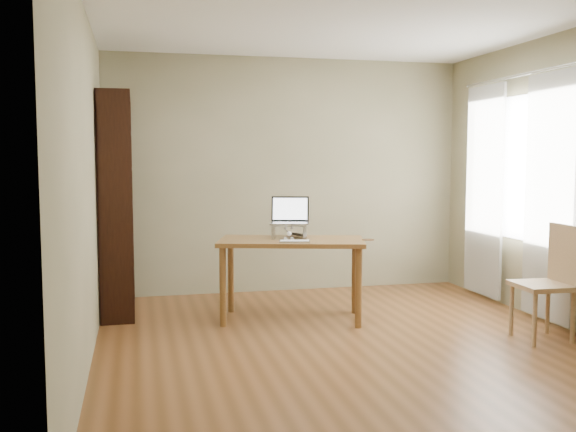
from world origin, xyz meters
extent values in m
cube|color=#593617|center=(0.00, 0.00, -0.01)|extent=(4.00, 4.50, 0.02)
cube|color=white|center=(0.00, 0.00, 2.61)|extent=(4.00, 4.50, 0.02)
cube|color=#76724F|center=(0.00, 2.26, 1.30)|extent=(4.00, 0.02, 2.60)
cube|color=#76724F|center=(0.00, -2.26, 1.30)|extent=(4.00, 0.02, 2.60)
cube|color=#76724F|center=(-2.01, 0.00, 1.30)|extent=(0.02, 4.50, 2.60)
cube|color=white|center=(1.98, 0.80, 1.40)|extent=(0.01, 1.80, 1.40)
cube|color=black|center=(-1.84, 1.12, 1.05)|extent=(0.30, 0.04, 2.10)
cube|color=black|center=(-1.84, 1.98, 1.05)|extent=(0.30, 0.04, 2.10)
cube|color=black|center=(-1.98, 1.55, 1.05)|extent=(0.02, 0.90, 2.10)
cube|color=black|center=(-1.84, 1.55, 0.03)|extent=(0.30, 0.84, 0.02)
cube|color=black|center=(-1.81, 1.55, 0.20)|extent=(0.20, 0.78, 0.28)
cube|color=black|center=(-1.84, 1.55, 0.37)|extent=(0.30, 0.84, 0.03)
cube|color=black|center=(-1.81, 1.55, 0.54)|extent=(0.20, 0.78, 0.28)
cube|color=black|center=(-1.84, 1.55, 0.71)|extent=(0.30, 0.84, 0.02)
cube|color=black|center=(-1.81, 1.55, 0.88)|extent=(0.20, 0.78, 0.28)
cube|color=black|center=(-1.84, 1.55, 1.05)|extent=(0.30, 0.84, 0.02)
cube|color=black|center=(-1.81, 1.55, 1.22)|extent=(0.20, 0.78, 0.28)
cube|color=black|center=(-1.84, 1.55, 1.39)|extent=(0.30, 0.84, 0.02)
cube|color=black|center=(-1.81, 1.55, 1.56)|extent=(0.20, 0.78, 0.28)
cube|color=black|center=(-1.84, 1.55, 1.73)|extent=(0.30, 0.84, 0.02)
cube|color=black|center=(-1.81, 1.55, 1.90)|extent=(0.20, 0.78, 0.28)
cube|color=black|center=(-1.84, 1.55, 2.07)|extent=(0.30, 0.84, 0.03)
cube|color=silver|center=(1.92, 0.25, 1.15)|extent=(0.03, 0.70, 2.20)
cube|color=silver|center=(1.92, 1.35, 1.15)|extent=(0.03, 0.70, 2.20)
cylinder|color=silver|center=(1.92, 0.80, 2.28)|extent=(0.03, 1.90, 0.03)
cube|color=brown|center=(-0.27, 0.94, 0.73)|extent=(1.45, 0.99, 0.04)
cylinder|color=brown|center=(-0.87, 1.21, 0.35)|extent=(0.06, 0.06, 0.71)
cylinder|color=brown|center=(0.33, 1.21, 0.35)|extent=(0.06, 0.06, 0.71)
cylinder|color=brown|center=(-0.87, 0.67, 0.35)|extent=(0.06, 0.06, 0.71)
cylinder|color=brown|center=(0.33, 0.67, 0.35)|extent=(0.06, 0.06, 0.71)
cube|color=silver|center=(-0.42, 1.02, 0.81)|extent=(0.03, 0.25, 0.12)
cube|color=silver|center=(-0.13, 1.02, 0.81)|extent=(0.03, 0.25, 0.12)
cube|color=silver|center=(-0.27, 1.02, 0.88)|extent=(0.32, 0.25, 0.01)
cube|color=silver|center=(-0.27, 1.02, 0.89)|extent=(0.41, 0.33, 0.02)
cube|color=black|center=(-0.27, 1.16, 1.01)|extent=(0.35, 0.15, 0.23)
cube|color=white|center=(-0.27, 1.15, 1.01)|extent=(0.32, 0.13, 0.20)
cube|color=silver|center=(-0.30, 0.72, 0.76)|extent=(0.29, 0.18, 0.02)
cube|color=white|center=(-0.30, 0.72, 0.77)|extent=(0.27, 0.16, 0.00)
cylinder|color=brown|center=(0.39, 0.72, 0.75)|extent=(0.11, 0.11, 0.01)
ellipsoid|color=#3F3931|center=(-0.30, 1.05, 0.81)|extent=(0.16, 0.36, 0.12)
ellipsoid|color=#3F3931|center=(-0.30, 1.16, 0.81)|extent=(0.14, 0.15, 0.11)
ellipsoid|color=#3F3931|center=(-0.30, 0.86, 0.83)|extent=(0.10, 0.09, 0.09)
ellipsoid|color=white|center=(-0.30, 0.90, 0.80)|extent=(0.09, 0.09, 0.08)
sphere|color=white|center=(-0.30, 0.82, 0.82)|extent=(0.04, 0.04, 0.04)
cone|color=#3F3931|center=(-0.32, 0.86, 0.87)|extent=(0.03, 0.04, 0.04)
cone|color=#3F3931|center=(-0.27, 0.86, 0.87)|extent=(0.03, 0.04, 0.04)
cylinder|color=white|center=(-0.33, 0.85, 0.76)|extent=(0.03, 0.09, 0.03)
cylinder|color=white|center=(-0.27, 0.85, 0.76)|extent=(0.03, 0.09, 0.03)
cylinder|color=#3F3931|center=(-0.21, 1.18, 0.77)|extent=(0.13, 0.20, 0.03)
cube|color=tan|center=(1.57, -0.18, 0.45)|extent=(0.43, 0.43, 0.04)
cylinder|color=tan|center=(1.40, -0.35, 0.23)|extent=(0.04, 0.04, 0.45)
cylinder|color=tan|center=(1.74, -0.35, 0.23)|extent=(0.04, 0.04, 0.45)
cylinder|color=tan|center=(1.40, -0.01, 0.23)|extent=(0.04, 0.04, 0.45)
cylinder|color=tan|center=(1.74, -0.01, 0.23)|extent=(0.04, 0.04, 0.45)
cube|color=tan|center=(1.76, -0.18, 0.70)|extent=(0.04, 0.40, 0.50)
camera|label=1|loc=(-1.65, -4.74, 1.49)|focal=40.00mm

